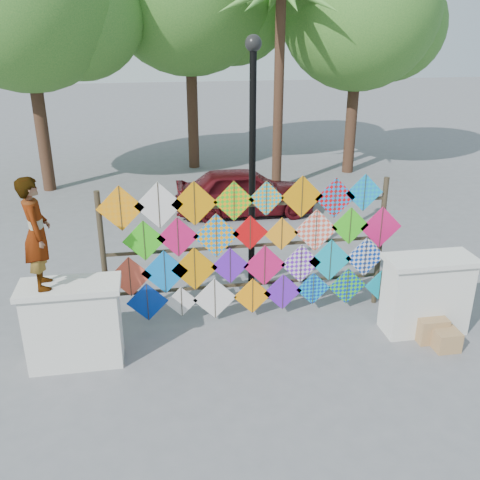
{
  "coord_description": "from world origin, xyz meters",
  "views": [
    {
      "loc": [
        -1.46,
        -7.1,
        4.62
      ],
      "look_at": [
        -0.16,
        0.6,
        1.45
      ],
      "focal_mm": 40.0,
      "sensor_mm": 36.0,
      "label": 1
    }
  ],
  "objects_px": {
    "kite_rack": "(252,249)",
    "sedan": "(245,191)",
    "lamppost": "(252,142)",
    "vendor_woman": "(36,233)"
  },
  "relations": [
    {
      "from": "kite_rack",
      "to": "lamppost",
      "type": "distance_m",
      "value": 1.95
    },
    {
      "from": "kite_rack",
      "to": "sedan",
      "type": "xyz_separation_m",
      "value": [
        0.8,
        5.16,
        -0.62
      ]
    },
    {
      "from": "kite_rack",
      "to": "lamppost",
      "type": "xyz_separation_m",
      "value": [
        0.23,
        1.27,
        1.46
      ]
    },
    {
      "from": "vendor_woman",
      "to": "lamppost",
      "type": "height_order",
      "value": "lamppost"
    },
    {
      "from": "vendor_woman",
      "to": "kite_rack",
      "type": "bearing_deg",
      "value": -83.17
    },
    {
      "from": "sedan",
      "to": "lamppost",
      "type": "distance_m",
      "value": 4.45
    },
    {
      "from": "kite_rack",
      "to": "lamppost",
      "type": "bearing_deg",
      "value": 79.61
    },
    {
      "from": "vendor_woman",
      "to": "sedan",
      "type": "height_order",
      "value": "vendor_woman"
    },
    {
      "from": "sedan",
      "to": "lamppost",
      "type": "relative_size",
      "value": 0.8
    },
    {
      "from": "lamppost",
      "to": "sedan",
      "type": "bearing_deg",
      "value": 81.69
    }
  ]
}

